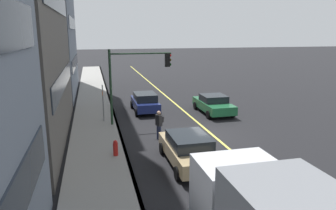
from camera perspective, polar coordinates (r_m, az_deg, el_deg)
ground at (r=19.45m, az=8.00°, el=-5.35°), size 200.00×200.00×0.00m
sidewalk_slab at (r=18.14m, az=-12.82°, el=-6.69°), size 80.00×2.97×0.15m
curb_edge at (r=18.20m, az=-8.37°, el=-6.43°), size 80.00×0.16×0.15m
lane_stripe_center at (r=19.45m, az=8.00°, el=-5.34°), size 80.00×0.16×0.01m
car_navy at (r=24.65m, az=-4.19°, el=0.56°), size 4.00×1.93×1.49m
car_green at (r=24.37m, az=8.24°, el=0.19°), size 4.43×2.11×1.42m
car_tan at (r=14.92m, az=3.71°, el=-7.94°), size 4.53×2.06×1.47m
pedestrian_with_backpack at (r=18.12m, az=-1.61°, el=-3.25°), size 0.46×0.46×1.73m
traffic_light_mast at (r=20.64m, az=-5.85°, el=5.77°), size 0.28×4.12×5.06m
street_sign_post at (r=21.68m, az=-11.72°, el=0.73°), size 0.60×0.08×2.66m
fire_hydrant at (r=15.89m, az=-9.49°, el=-7.93°), size 0.24×0.24×0.94m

